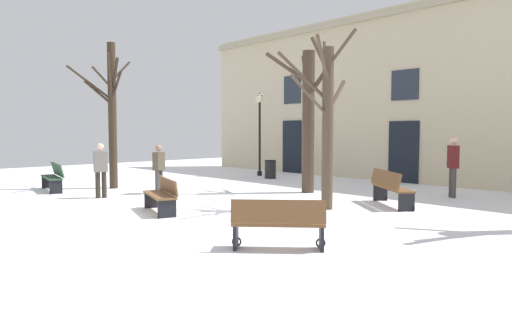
{
  "coord_description": "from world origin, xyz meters",
  "views": [
    {
      "loc": [
        9.14,
        -6.62,
        1.99
      ],
      "look_at": [
        0.0,
        1.9,
        1.2
      ],
      "focal_mm": 31.89,
      "sensor_mm": 36.0,
      "label": 1
    }
  ],
  "objects": [
    {
      "name": "tree_near_facade",
      "position": [
        -5.8,
        0.48,
        2.69
      ],
      "size": [
        1.7,
        2.14,
        5.03
      ],
      "color": "#382B1E",
      "rests_on": "ground"
    },
    {
      "name": "person_near_bench",
      "position": [
        3.25,
        6.94,
        1.04
      ],
      "size": [
        0.42,
        0.42,
        1.84
      ],
      "rotation": [
        0.0,
        0.0,
        5.5
      ],
      "color": "#403D3A",
      "rests_on": "ground"
    },
    {
      "name": "person_crossing_plaza",
      "position": [
        -3.87,
        -0.82,
        0.9
      ],
      "size": [
        0.32,
        0.43,
        1.64
      ],
      "rotation": [
        0.0,
        0.0,
        1.28
      ],
      "color": "#2D271E",
      "rests_on": "ground"
    },
    {
      "name": "bench_by_litter_bin",
      "position": [
        -0.53,
        -0.78,
        0.43
      ],
      "size": [
        1.72,
        0.98,
        0.84
      ],
      "rotation": [
        0.0,
        0.0,
        5.97
      ],
      "color": "brown",
      "rests_on": "ground"
    },
    {
      "name": "tree_center",
      "position": [
        -0.48,
        4.65,
        2.47
      ],
      "size": [
        1.49,
        2.01,
        4.56
      ],
      "color": "#423326",
      "rests_on": "ground"
    },
    {
      "name": "bench_back_to_back_left",
      "position": [
        2.77,
        4.23,
        0.5
      ],
      "size": [
        1.81,
        1.55,
        0.95
      ],
      "rotation": [
        0.0,
        0.0,
        2.48
      ],
      "color": "brown",
      "rests_on": "ground"
    },
    {
      "name": "building_facade",
      "position": [
        0.0,
        9.71,
        3.48
      ],
      "size": [
        22.05,
        0.6,
        6.85
      ],
      "color": "beige",
      "rests_on": "ground"
    },
    {
      "name": "person_strolling",
      "position": [
        -3.54,
        0.96,
        0.85
      ],
      "size": [
        0.35,
        0.44,
        1.56
      ],
      "rotation": [
        0.0,
        0.0,
        1.97
      ],
      "color": "#403D3A",
      "rests_on": "ground"
    },
    {
      "name": "bench_near_center_tree",
      "position": [
        3.9,
        -1.23,
        0.45
      ],
      "size": [
        1.44,
        1.4,
        0.87
      ],
      "rotation": [
        0.0,
        0.0,
        3.9
      ],
      "color": "brown",
      "rests_on": "ground"
    },
    {
      "name": "bench_far_corner",
      "position": [
        -6.54,
        -1.27,
        0.49
      ],
      "size": [
        1.93,
        0.8,
        0.93
      ],
      "rotation": [
        0.0,
        0.0,
        6.1
      ],
      "color": "#2D4C33",
      "rests_on": "ground"
    },
    {
      "name": "litter_bin",
      "position": [
        -4.42,
        6.85,
        0.39
      ],
      "size": [
        0.49,
        0.49,
        0.77
      ],
      "color": "black",
      "rests_on": "ground"
    },
    {
      "name": "ground_plane",
      "position": [
        0.0,
        0.0,
        0.0
      ],
      "size": [
        35.28,
        35.28,
        0.0
      ],
      "primitive_type": "plane",
      "color": "white"
    },
    {
      "name": "tree_right_of_center",
      "position": [
        1.92,
        2.56,
        2.33
      ],
      "size": [
        1.83,
        2.28,
        4.47
      ],
      "color": "#4C3D2D",
      "rests_on": "ground"
    },
    {
      "name": "streetlamp",
      "position": [
        -5.59,
        7.34,
        2.27
      ],
      "size": [
        0.3,
        0.3,
        3.7
      ],
      "color": "black",
      "rests_on": "ground"
    }
  ]
}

